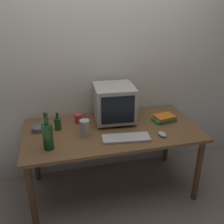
{
  "coord_description": "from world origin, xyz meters",
  "views": [
    {
      "loc": [
        -0.5,
        -2.05,
        1.84
      ],
      "look_at": [
        0.0,
        0.0,
        0.89
      ],
      "focal_mm": 40.2,
      "sensor_mm": 36.0,
      "label": 1
    }
  ],
  "objects_px": {
    "bottle_short": "(58,123)",
    "cd_spindle": "(38,129)",
    "mug": "(79,118)",
    "keyboard": "(126,138)",
    "metal_canister": "(85,128)",
    "crt_monitor": "(114,103)",
    "computer_mouse": "(162,134)",
    "book_stack": "(164,118)",
    "bottle_tall": "(48,135)"
  },
  "relations": [
    {
      "from": "book_stack",
      "to": "metal_canister",
      "type": "distance_m",
      "value": 0.83
    },
    {
      "from": "metal_canister",
      "to": "crt_monitor",
      "type": "bearing_deg",
      "value": 34.53
    },
    {
      "from": "mug",
      "to": "bottle_short",
      "type": "bearing_deg",
      "value": -154.34
    },
    {
      "from": "book_stack",
      "to": "cd_spindle",
      "type": "height_order",
      "value": "book_stack"
    },
    {
      "from": "bottle_short",
      "to": "book_stack",
      "type": "relative_size",
      "value": 0.73
    },
    {
      "from": "crt_monitor",
      "to": "book_stack",
      "type": "bearing_deg",
      "value": -15.05
    },
    {
      "from": "book_stack",
      "to": "mug",
      "type": "xyz_separation_m",
      "value": [
        -0.84,
        0.17,
        0.01
      ]
    },
    {
      "from": "crt_monitor",
      "to": "metal_canister",
      "type": "relative_size",
      "value": 2.73
    },
    {
      "from": "mug",
      "to": "bottle_tall",
      "type": "bearing_deg",
      "value": -125.33
    },
    {
      "from": "bottle_tall",
      "to": "bottle_short",
      "type": "bearing_deg",
      "value": 74.33
    },
    {
      "from": "bottle_tall",
      "to": "metal_canister",
      "type": "relative_size",
      "value": 2.2
    },
    {
      "from": "computer_mouse",
      "to": "metal_canister",
      "type": "distance_m",
      "value": 0.7
    },
    {
      "from": "keyboard",
      "to": "metal_canister",
      "type": "distance_m",
      "value": 0.38
    },
    {
      "from": "bottle_short",
      "to": "computer_mouse",
      "type": "bearing_deg",
      "value": -21.17
    },
    {
      "from": "metal_canister",
      "to": "mug",
      "type": "bearing_deg",
      "value": 94.95
    },
    {
      "from": "keyboard",
      "to": "book_stack",
      "type": "relative_size",
      "value": 1.75
    },
    {
      "from": "metal_canister",
      "to": "bottle_short",
      "type": "bearing_deg",
      "value": 143.91
    },
    {
      "from": "crt_monitor",
      "to": "bottle_tall",
      "type": "height_order",
      "value": "crt_monitor"
    },
    {
      "from": "bottle_short",
      "to": "cd_spindle",
      "type": "height_order",
      "value": "bottle_short"
    },
    {
      "from": "keyboard",
      "to": "metal_canister",
      "type": "xyz_separation_m",
      "value": [
        -0.34,
        0.16,
        0.06
      ]
    },
    {
      "from": "computer_mouse",
      "to": "bottle_short",
      "type": "height_order",
      "value": "bottle_short"
    },
    {
      "from": "computer_mouse",
      "to": "cd_spindle",
      "type": "bearing_deg",
      "value": 152.13
    },
    {
      "from": "crt_monitor",
      "to": "computer_mouse",
      "type": "height_order",
      "value": "crt_monitor"
    },
    {
      "from": "cd_spindle",
      "to": "bottle_short",
      "type": "bearing_deg",
      "value": -4.54
    },
    {
      "from": "computer_mouse",
      "to": "metal_canister",
      "type": "bearing_deg",
      "value": 155.54
    },
    {
      "from": "computer_mouse",
      "to": "cd_spindle",
      "type": "relative_size",
      "value": 0.83
    },
    {
      "from": "keyboard",
      "to": "bottle_tall",
      "type": "bearing_deg",
      "value": -174.41
    },
    {
      "from": "keyboard",
      "to": "computer_mouse",
      "type": "xyz_separation_m",
      "value": [
        0.34,
        -0.02,
        0.01
      ]
    },
    {
      "from": "computer_mouse",
      "to": "metal_canister",
      "type": "relative_size",
      "value": 0.67
    },
    {
      "from": "bottle_short",
      "to": "book_stack",
      "type": "xyz_separation_m",
      "value": [
        1.05,
        -0.07,
        -0.03
      ]
    },
    {
      "from": "keyboard",
      "to": "bottle_tall",
      "type": "distance_m",
      "value": 0.67
    },
    {
      "from": "crt_monitor",
      "to": "mug",
      "type": "xyz_separation_m",
      "value": [
        -0.35,
        0.04,
        -0.15
      ]
    },
    {
      "from": "crt_monitor",
      "to": "book_stack",
      "type": "xyz_separation_m",
      "value": [
        0.49,
        -0.13,
        -0.16
      ]
    },
    {
      "from": "bottle_short",
      "to": "mug",
      "type": "height_order",
      "value": "bottle_short"
    },
    {
      "from": "bottle_tall",
      "to": "mug",
      "type": "bearing_deg",
      "value": 54.67
    },
    {
      "from": "cd_spindle",
      "to": "mug",
      "type": "bearing_deg",
      "value": 12.28
    },
    {
      "from": "crt_monitor",
      "to": "bottle_short",
      "type": "distance_m",
      "value": 0.58
    },
    {
      "from": "crt_monitor",
      "to": "book_stack",
      "type": "height_order",
      "value": "crt_monitor"
    },
    {
      "from": "book_stack",
      "to": "bottle_short",
      "type": "bearing_deg",
      "value": 176.0
    },
    {
      "from": "book_stack",
      "to": "mug",
      "type": "bearing_deg",
      "value": 168.38
    },
    {
      "from": "crt_monitor",
      "to": "metal_canister",
      "type": "bearing_deg",
      "value": -145.47
    },
    {
      "from": "keyboard",
      "to": "cd_spindle",
      "type": "relative_size",
      "value": 3.5
    },
    {
      "from": "bottle_tall",
      "to": "mug",
      "type": "height_order",
      "value": "bottle_tall"
    },
    {
      "from": "computer_mouse",
      "to": "mug",
      "type": "height_order",
      "value": "mug"
    },
    {
      "from": "bottle_tall",
      "to": "bottle_short",
      "type": "xyz_separation_m",
      "value": [
        0.09,
        0.32,
        -0.06
      ]
    },
    {
      "from": "book_stack",
      "to": "cd_spindle",
      "type": "distance_m",
      "value": 1.24
    },
    {
      "from": "crt_monitor",
      "to": "keyboard",
      "type": "distance_m",
      "value": 0.43
    },
    {
      "from": "crt_monitor",
      "to": "cd_spindle",
      "type": "bearing_deg",
      "value": -176.65
    },
    {
      "from": "crt_monitor",
      "to": "mug",
      "type": "bearing_deg",
      "value": 173.27
    },
    {
      "from": "mug",
      "to": "keyboard",
      "type": "bearing_deg",
      "value": -49.8
    }
  ]
}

